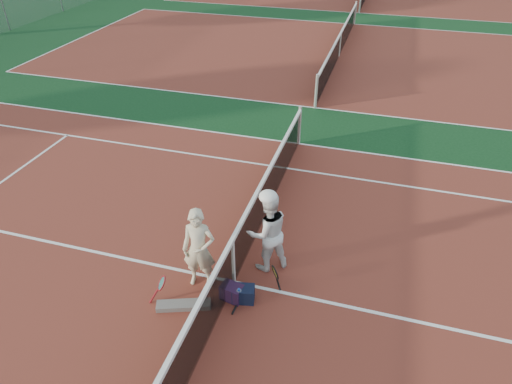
% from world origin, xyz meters
% --- Properties ---
extents(ground, '(130.00, 130.00, 0.00)m').
position_xyz_m(ground, '(0.00, 0.00, 0.00)').
color(ground, '#0D3216').
rests_on(ground, ground).
extents(court_main, '(23.77, 10.97, 0.01)m').
position_xyz_m(court_main, '(0.00, 0.00, 0.00)').
color(court_main, maroon).
rests_on(court_main, ground).
extents(court_far_a, '(23.77, 10.97, 0.01)m').
position_xyz_m(court_far_a, '(0.00, 13.50, 0.00)').
color(court_far_a, maroon).
rests_on(court_far_a, ground).
extents(net_main, '(0.10, 10.98, 1.02)m').
position_xyz_m(net_main, '(0.00, 0.00, 0.51)').
color(net_main, black).
rests_on(net_main, ground).
extents(net_far_a, '(0.10, 10.98, 1.02)m').
position_xyz_m(net_far_a, '(0.00, 13.50, 0.51)').
color(net_far_a, black).
rests_on(net_far_a, ground).
extents(player_a, '(0.62, 0.45, 1.57)m').
position_xyz_m(player_a, '(-0.55, -0.17, 0.78)').
color(player_a, beige).
rests_on(player_a, ground).
extents(player_b, '(0.98, 0.95, 1.60)m').
position_xyz_m(player_b, '(0.45, 0.59, 0.80)').
color(player_b, white).
rests_on(player_b, ground).
extents(racket_red, '(0.42, 0.40, 0.53)m').
position_xyz_m(racket_red, '(-1.00, -0.75, 0.27)').
color(racket_red, maroon).
rests_on(racket_red, ground).
extents(racket_black_held, '(0.29, 0.31, 0.59)m').
position_xyz_m(racket_black_held, '(0.75, -0.02, 0.30)').
color(racket_black_held, black).
rests_on(racket_black_held, ground).
extents(racket_spare, '(0.31, 0.62, 0.06)m').
position_xyz_m(racket_spare, '(0.24, -0.25, 0.03)').
color(racket_spare, black).
rests_on(racket_spare, ground).
extents(sports_bag_navy, '(0.42, 0.32, 0.29)m').
position_xyz_m(sports_bag_navy, '(0.29, -0.35, 0.15)').
color(sports_bag_navy, black).
rests_on(sports_bag_navy, ground).
extents(sports_bag_purple, '(0.41, 0.32, 0.30)m').
position_xyz_m(sports_bag_purple, '(0.10, -0.38, 0.15)').
color(sports_bag_purple, '#26102D').
rests_on(sports_bag_purple, ground).
extents(net_cover_canvas, '(0.92, 0.51, 0.10)m').
position_xyz_m(net_cover_canvas, '(-0.62, -0.79, 0.05)').
color(net_cover_canvas, '#65605C').
rests_on(net_cover_canvas, ground).
extents(water_bottle, '(0.09, 0.09, 0.30)m').
position_xyz_m(water_bottle, '(0.24, -0.44, 0.15)').
color(water_bottle, '#AFC5DD').
rests_on(water_bottle, ground).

